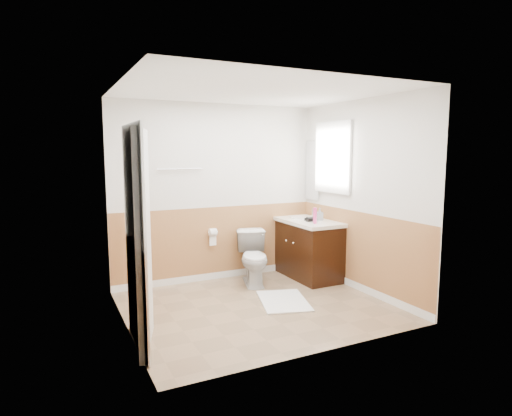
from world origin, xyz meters
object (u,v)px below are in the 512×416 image
toilet (254,258)px  soap_dispenser (320,214)px  vanity_cabinet (307,250)px  lotion_bottle (315,216)px  bath_mat (284,301)px

toilet → soap_dispenser: soap_dispenser is taller
vanity_cabinet → lotion_bottle: bearing=-106.9°
vanity_cabinet → soap_dispenser: (0.12, -0.12, 0.54)m
toilet → soap_dispenser: bearing=7.4°
toilet → lotion_bottle: lotion_bottle is taller
toilet → bath_mat: 0.91m
lotion_bottle → bath_mat: bearing=-148.4°
vanity_cabinet → soap_dispenser: bearing=-45.5°
bath_mat → lotion_bottle: (0.75, 0.46, 0.95)m
toilet → vanity_cabinet: bearing=14.1°
toilet → lotion_bottle: size_ratio=3.31×
lotion_bottle → soap_dispenser: bearing=43.2°
bath_mat → vanity_cabinet: size_ratio=0.73×
vanity_cabinet → soap_dispenser: 0.57m
bath_mat → lotion_bottle: 1.30m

